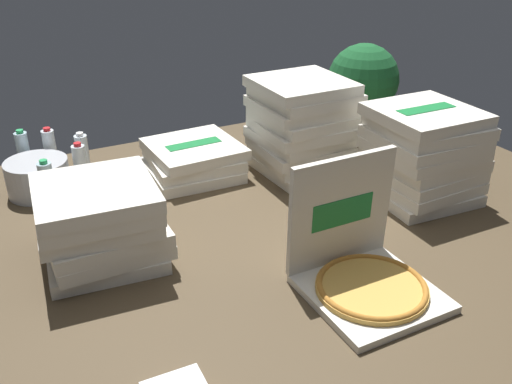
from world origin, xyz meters
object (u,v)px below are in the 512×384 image
at_px(pizza_stack_right_far, 423,154).
at_px(pizza_stack_right_mid, 193,159).
at_px(pizza_stack_left_near, 302,126).
at_px(water_bottle_1, 51,153).
at_px(open_pizza_box, 362,267).
at_px(ice_bucket, 38,177).
at_px(pizza_stack_center_near, 100,223).
at_px(water_bottle_0, 83,158).
at_px(water_bottle_5, 81,169).
at_px(water_bottle_4, 24,155).
at_px(water_bottle_2, 48,188).
at_px(potted_plant, 363,83).

height_order(pizza_stack_right_far, pizza_stack_right_mid, pizza_stack_right_far).
xyz_separation_m(pizza_stack_left_near, water_bottle_1, (-1.10, 0.50, -0.11)).
relative_size(open_pizza_box, pizza_stack_left_near, 0.96).
bearing_deg(pizza_stack_right_mid, open_pizza_box, -82.02).
relative_size(pizza_stack_left_near, ice_bucket, 1.64).
xyz_separation_m(pizza_stack_right_far, pizza_stack_left_near, (-0.32, 0.48, 0.03)).
xyz_separation_m(pizza_stack_center_near, water_bottle_0, (0.09, 0.70, -0.03)).
xyz_separation_m(pizza_stack_left_near, pizza_stack_right_mid, (-0.49, 0.20, -0.15)).
relative_size(ice_bucket, water_bottle_0, 1.14).
bearing_deg(water_bottle_1, pizza_stack_right_mid, -26.35).
height_order(open_pizza_box, water_bottle_5, open_pizza_box).
distance_m(open_pizza_box, water_bottle_4, 1.70).
relative_size(pizza_stack_right_far, ice_bucket, 1.63).
distance_m(pizza_stack_left_near, water_bottle_2, 1.18).
distance_m(pizza_stack_center_near, pizza_stack_left_near, 1.12).
relative_size(pizza_stack_right_far, pizza_stack_left_near, 0.99).
height_order(ice_bucket, water_bottle_5, water_bottle_5).
relative_size(water_bottle_0, water_bottle_1, 1.00).
distance_m(pizza_stack_right_far, pizza_stack_right_mid, 1.07).
relative_size(open_pizza_box, pizza_stack_right_mid, 0.98).
relative_size(water_bottle_1, water_bottle_5, 1.00).
relative_size(open_pizza_box, pizza_stack_right_far, 0.97).
distance_m(water_bottle_0, water_bottle_2, 0.32).
bearing_deg(pizza_stack_right_far, pizza_stack_center_near, 174.08).
xyz_separation_m(pizza_stack_right_far, water_bottle_0, (-1.29, 0.85, -0.09)).
xyz_separation_m(water_bottle_4, water_bottle_5, (0.20, -0.29, 0.00)).
bearing_deg(pizza_stack_left_near, pizza_stack_right_far, -56.26).
relative_size(pizza_stack_left_near, water_bottle_4, 1.87).
distance_m(pizza_stack_center_near, water_bottle_5, 0.59).
bearing_deg(water_bottle_2, pizza_stack_right_mid, 7.12).
distance_m(ice_bucket, water_bottle_2, 0.22).
bearing_deg(open_pizza_box, pizza_stack_center_near, 141.04).
bearing_deg(pizza_stack_right_mid, water_bottle_1, 153.65).
xyz_separation_m(pizza_stack_right_far, water_bottle_4, (-1.53, 1.01, -0.09)).
bearing_deg(pizza_stack_right_far, water_bottle_5, 151.39).
distance_m(water_bottle_4, water_bottle_5, 0.35).
xyz_separation_m(pizza_stack_center_near, water_bottle_1, (-0.03, 0.84, -0.03)).
bearing_deg(pizza_stack_center_near, pizza_stack_right_far, -5.92).
relative_size(water_bottle_5, potted_plant, 0.49).
height_order(water_bottle_0, water_bottle_5, same).
xyz_separation_m(water_bottle_2, water_bottle_4, (-0.04, 0.41, 0.00)).
relative_size(pizza_stack_center_near, pizza_stack_left_near, 1.01).
relative_size(pizza_stack_right_far, pizza_stack_right_mid, 1.01).
bearing_deg(pizza_stack_right_mid, pizza_stack_right_far, -40.13).
xyz_separation_m(ice_bucket, water_bottle_1, (0.09, 0.17, 0.04)).
relative_size(pizza_stack_right_mid, ice_bucket, 1.61).
distance_m(ice_bucket, water_bottle_4, 0.20).
bearing_deg(open_pizza_box, water_bottle_5, 120.01).
relative_size(pizza_stack_right_mid, water_bottle_1, 1.84).
xyz_separation_m(water_bottle_2, potted_plant, (1.77, 0.21, 0.16)).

